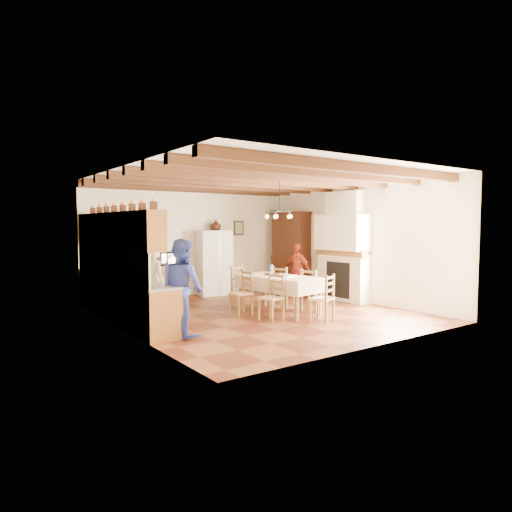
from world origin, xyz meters
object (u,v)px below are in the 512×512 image
(chair_right_far, at_px, (283,286))
(person_woman_blue, at_px, (182,287))
(chair_end_far, at_px, (242,286))
(chair_left_far, at_px, (241,293))
(microwave, at_px, (168,259))
(person_woman_red, at_px, (297,271))
(hutch, at_px, (291,252))
(dining_table, at_px, (279,280))
(refrigerator, at_px, (213,262))
(chair_left_near, at_px, (271,297))
(chair_right_near, at_px, (312,290))
(chair_end_near, at_px, (322,298))
(person_man, at_px, (155,283))

(chair_right_far, relative_size, person_woman_blue, 0.56)
(chair_right_far, xyz_separation_m, chair_end_far, (-0.76, 0.65, 0.00))
(chair_left_far, height_order, microwave, microwave)
(chair_end_far, height_order, person_woman_red, person_woman_red)
(hutch, height_order, dining_table, hutch)
(chair_left_far, relative_size, person_woman_blue, 0.56)
(chair_right_far, bearing_deg, refrigerator, -9.75)
(hutch, distance_m, microwave, 3.67)
(chair_left_near, height_order, person_woman_blue, person_woman_blue)
(refrigerator, relative_size, dining_table, 0.90)
(chair_right_near, bearing_deg, chair_end_near, 127.23)
(dining_table, height_order, microwave, microwave)
(chair_right_near, distance_m, microwave, 3.95)
(chair_end_near, height_order, person_woman_red, person_woman_red)
(refrigerator, xyz_separation_m, chair_end_near, (0.01, -4.37, -0.42))
(hutch, distance_m, chair_left_near, 4.25)
(chair_end_near, xyz_separation_m, person_woman_red, (1.51, 2.55, 0.25))
(person_man, relative_size, person_woman_blue, 0.91)
(chair_end_near, height_order, microwave, microwave)
(chair_right_near, bearing_deg, hutch, -51.07)
(chair_left_near, xyz_separation_m, chair_end_near, (0.80, -0.66, 0.00))
(refrigerator, distance_m, chair_left_near, 3.82)
(chair_right_far, bearing_deg, microwave, 16.64)
(chair_left_far, xyz_separation_m, person_man, (-1.81, 0.36, 0.30))
(hutch, distance_m, chair_right_far, 2.62)
(refrigerator, xyz_separation_m, person_woman_blue, (-2.83, -3.84, -0.04))
(refrigerator, bearing_deg, person_woman_red, -43.68)
(hutch, height_order, chair_left_far, hutch)
(chair_right_far, bearing_deg, chair_right_near, 173.39)
(dining_table, relative_size, chair_left_near, 2.08)
(chair_left_near, height_order, microwave, microwave)
(dining_table, height_order, chair_end_near, chair_end_near)
(hutch, bearing_deg, person_woman_red, -126.52)
(hutch, bearing_deg, refrigerator, 157.26)
(chair_left_far, xyz_separation_m, chair_end_far, (0.63, 0.90, 0.00))
(chair_left_near, bearing_deg, chair_left_far, 179.18)
(dining_table, bearing_deg, refrigerator, 87.71)
(chair_left_far, bearing_deg, chair_right_near, 72.27)
(hutch, bearing_deg, person_woman_blue, -152.13)
(refrigerator, relative_size, chair_left_near, 1.87)
(refrigerator, height_order, chair_left_near, refrigerator)
(person_man, bearing_deg, chair_right_far, -98.04)
(person_woman_blue, bearing_deg, microwave, -31.98)
(hutch, height_order, chair_end_far, hutch)
(refrigerator, xyz_separation_m, microwave, (-1.40, -0.06, 0.17))
(chair_end_far, distance_m, person_woman_red, 1.86)
(chair_left_near, bearing_deg, chair_right_far, 121.14)
(chair_end_far, relative_size, microwave, 1.61)
(hutch, relative_size, person_woman_red, 1.60)
(chair_right_near, xyz_separation_m, chair_end_far, (-0.95, 1.45, 0.00))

